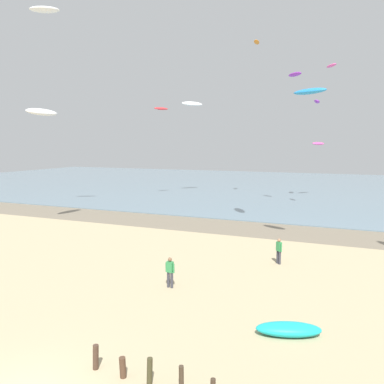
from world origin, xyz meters
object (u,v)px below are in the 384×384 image
kite_aloft_8 (161,109)px  kite_aloft_9 (331,66)px  person_left_flank (170,271)px  kite_aloft_5 (295,74)px  kite_aloft_10 (318,144)px  person_nearest_camera (279,250)px  kite_aloft_0 (317,102)px  kite_aloft_2 (42,112)px  kite_aloft_12 (192,104)px  kite_aloft_4 (45,10)px  kite_aloft_7 (310,91)px  grounded_kite (289,329)px  kite_aloft_11 (257,42)px

kite_aloft_8 → kite_aloft_9: (22.80, -4.87, 3.26)m
person_left_flank → kite_aloft_8: kite_aloft_8 is taller
kite_aloft_5 → kite_aloft_9: bearing=12.9°
kite_aloft_9 → kite_aloft_10: size_ratio=0.79×
person_nearest_camera → person_left_flank: same height
kite_aloft_0 → kite_aloft_2: kite_aloft_0 is taller
kite_aloft_12 → person_left_flank: bearing=60.6°
kite_aloft_0 → kite_aloft_12: 17.91m
kite_aloft_5 → kite_aloft_4: bearing=-102.6°
person_nearest_camera → kite_aloft_8: (-20.92, 24.27, 12.01)m
kite_aloft_7 → person_left_flank: bearing=85.7°
kite_aloft_0 → kite_aloft_9: size_ratio=1.26×
person_left_flank → kite_aloft_0: kite_aloft_0 is taller
kite_aloft_0 → kite_aloft_5: size_ratio=1.03×
person_nearest_camera → grounded_kite: (1.98, -9.42, -0.65)m
kite_aloft_5 → kite_aloft_10: 14.02m
kite_aloft_4 → kite_aloft_8: 19.47m
kite_aloft_9 → kite_aloft_2: bearing=93.7°
grounded_kite → kite_aloft_7: kite_aloft_7 is taller
grounded_kite → kite_aloft_8: bearing=105.5°
kite_aloft_4 → kite_aloft_8: kite_aloft_4 is taller
person_left_flank → kite_aloft_11: kite_aloft_11 is taller
kite_aloft_4 → kite_aloft_0: bearing=-169.2°
kite_aloft_8 → kite_aloft_10: (20.84, 9.10, -4.92)m
grounded_kite → kite_aloft_8: kite_aloft_8 is taller
kite_aloft_0 → person_left_flank: bearing=166.9°
kite_aloft_5 → kite_aloft_9: (4.11, -2.67, 0.19)m
person_nearest_camera → kite_aloft_8: kite_aloft_8 is taller
kite_aloft_4 → kite_aloft_5: 28.26m
person_nearest_camera → kite_aloft_12: bearing=121.9°
kite_aloft_0 → kite_aloft_5: kite_aloft_5 is taller
person_nearest_camera → kite_aloft_4: bearing=163.6°
kite_aloft_5 → kite_aloft_10: kite_aloft_5 is taller
person_left_flank → grounded_kite: 7.45m
person_left_flank → person_nearest_camera: bearing=53.3°
person_left_flank → kite_aloft_7: size_ratio=0.67×
kite_aloft_11 → kite_aloft_8: bearing=-89.3°
kite_aloft_12 → kite_aloft_2: bearing=29.7°
person_nearest_camera → grounded_kite: size_ratio=0.63×
kite_aloft_11 → kite_aloft_2: bearing=-41.0°
kite_aloft_8 → kite_aloft_10: kite_aloft_8 is taller
kite_aloft_5 → kite_aloft_11: (-5.56, 4.11, 5.16)m
person_left_flank → kite_aloft_10: (4.76, 39.88, 7.09)m
kite_aloft_5 → kite_aloft_2: bearing=-92.0°
kite_aloft_0 → kite_aloft_9: (2.07, -9.83, 2.64)m
kite_aloft_5 → kite_aloft_12: (-15.87, 7.00, -2.05)m
kite_aloft_11 → kite_aloft_9: bearing=47.4°
kite_aloft_2 → kite_aloft_7: 24.07m
kite_aloft_4 → person_nearest_camera: bearing=134.2°
kite_aloft_2 → kite_aloft_8: bearing=-177.6°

